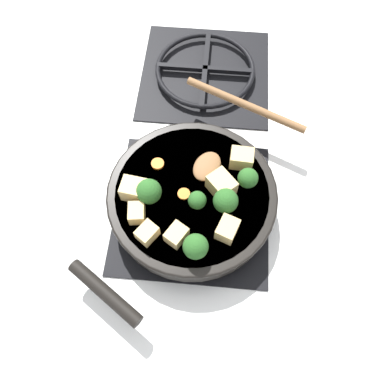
% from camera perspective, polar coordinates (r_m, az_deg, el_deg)
% --- Properties ---
extents(ground_plane, '(2.40, 2.40, 0.00)m').
position_cam_1_polar(ground_plane, '(0.77, 0.00, -2.47)').
color(ground_plane, white).
extents(front_burner_grate, '(0.31, 0.31, 0.03)m').
position_cam_1_polar(front_burner_grate, '(0.75, 0.00, -2.10)').
color(front_burner_grate, black).
rests_on(front_burner_grate, ground_plane).
extents(rear_burner_grate, '(0.31, 0.31, 0.03)m').
position_cam_1_polar(rear_burner_grate, '(0.96, 2.00, 17.91)').
color(rear_burner_grate, black).
rests_on(rear_burner_grate, ground_plane).
extents(skillet_pan, '(0.36, 0.41, 0.05)m').
position_cam_1_polar(skillet_pan, '(0.72, -0.11, -0.87)').
color(skillet_pan, black).
rests_on(skillet_pan, front_burner_grate).
extents(wooden_spoon, '(0.25, 0.26, 0.02)m').
position_cam_1_polar(wooden_spoon, '(0.77, 5.89, 9.70)').
color(wooden_spoon, brown).
rests_on(wooden_spoon, skillet_pan).
extents(tofu_cube_center_large, '(0.06, 0.06, 0.04)m').
position_cam_1_polar(tofu_cube_center_large, '(0.68, 4.50, 1.06)').
color(tofu_cube_center_large, '#DBB770').
rests_on(tofu_cube_center_large, skillet_pan).
extents(tofu_cube_near_handle, '(0.04, 0.04, 0.03)m').
position_cam_1_polar(tofu_cube_near_handle, '(0.72, 7.56, 5.09)').
color(tofu_cube_near_handle, '#DBB770').
rests_on(tofu_cube_near_handle, skillet_pan).
extents(tofu_cube_east_chunk, '(0.03, 0.04, 0.03)m').
position_cam_1_polar(tofu_cube_east_chunk, '(0.67, -8.43, -3.19)').
color(tofu_cube_east_chunk, '#DBB770').
rests_on(tofu_cube_east_chunk, skillet_pan).
extents(tofu_cube_west_chunk, '(0.04, 0.05, 0.03)m').
position_cam_1_polar(tofu_cube_west_chunk, '(0.65, -6.84, -6.24)').
color(tofu_cube_west_chunk, '#DBB770').
rests_on(tofu_cube_west_chunk, skillet_pan).
extents(tofu_cube_back_piece, '(0.04, 0.05, 0.03)m').
position_cam_1_polar(tofu_cube_back_piece, '(0.65, -2.39, -6.55)').
color(tofu_cube_back_piece, '#DBB770').
rests_on(tofu_cube_back_piece, skillet_pan).
extents(tofu_cube_front_piece, '(0.04, 0.05, 0.03)m').
position_cam_1_polar(tofu_cube_front_piece, '(0.65, 5.40, -5.68)').
color(tofu_cube_front_piece, '#DBB770').
rests_on(tofu_cube_front_piece, skillet_pan).
extents(tofu_cube_mid_small, '(0.05, 0.04, 0.04)m').
position_cam_1_polar(tofu_cube_mid_small, '(0.69, -8.74, 0.35)').
color(tofu_cube_mid_small, '#DBB770').
rests_on(tofu_cube_mid_small, skillet_pan).
extents(broccoli_floret_near_spoon, '(0.04, 0.04, 0.05)m').
position_cam_1_polar(broccoli_floret_near_spoon, '(0.63, 0.55, -8.31)').
color(broccoli_floret_near_spoon, '#709956').
rests_on(broccoli_floret_near_spoon, skillet_pan).
extents(broccoli_floret_center_top, '(0.03, 0.03, 0.04)m').
position_cam_1_polar(broccoli_floret_center_top, '(0.66, 0.79, -1.28)').
color(broccoli_floret_center_top, '#709956').
rests_on(broccoli_floret_center_top, skillet_pan).
extents(broccoli_floret_east_rim, '(0.05, 0.05, 0.05)m').
position_cam_1_polar(broccoli_floret_east_rim, '(0.66, 5.15, -1.37)').
color(broccoli_floret_east_rim, '#709956').
rests_on(broccoli_floret_east_rim, skillet_pan).
extents(broccoli_floret_west_rim, '(0.05, 0.05, 0.05)m').
position_cam_1_polar(broccoli_floret_west_rim, '(0.67, -6.59, 0.06)').
color(broccoli_floret_west_rim, '#709956').
rests_on(broccoli_floret_west_rim, skillet_pan).
extents(broccoli_floret_north_edge, '(0.04, 0.04, 0.05)m').
position_cam_1_polar(broccoli_floret_north_edge, '(0.69, 8.51, 2.09)').
color(broccoli_floret_north_edge, '#709956').
rests_on(broccoli_floret_north_edge, skillet_pan).
extents(carrot_slice_orange_thin, '(0.02, 0.02, 0.01)m').
position_cam_1_polar(carrot_slice_orange_thin, '(0.73, -5.26, 4.32)').
color(carrot_slice_orange_thin, orange).
rests_on(carrot_slice_orange_thin, skillet_pan).
extents(carrot_slice_near_center, '(0.02, 0.02, 0.01)m').
position_cam_1_polar(carrot_slice_near_center, '(0.69, -1.25, -0.30)').
color(carrot_slice_near_center, orange).
rests_on(carrot_slice_near_center, skillet_pan).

